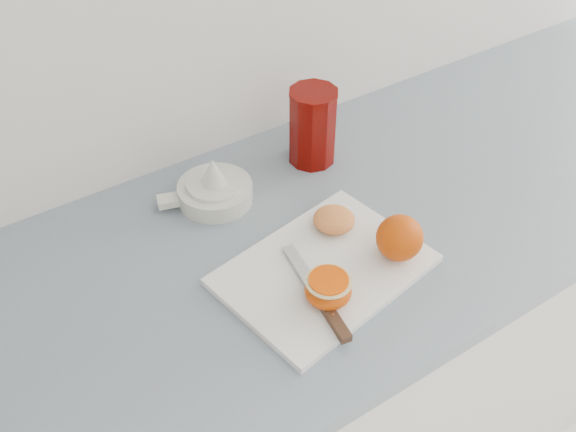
{
  "coord_description": "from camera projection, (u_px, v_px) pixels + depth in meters",
  "views": [
    {
      "loc": [
        -0.73,
        1.04,
        1.65
      ],
      "look_at": [
        -0.31,
        1.69,
        0.96
      ],
      "focal_mm": 40.0,
      "sensor_mm": 36.0,
      "label": 1
    }
  ],
  "objects": [
    {
      "name": "citrus_juicer",
      "position": [
        214.0,
        189.0,
        1.16
      ],
      "size": [
        0.17,
        0.14,
        0.09
      ],
      "color": "white",
      "rests_on": "counter"
    },
    {
      "name": "paring_knife",
      "position": [
        327.0,
        308.0,
        0.96
      ],
      "size": [
        0.05,
        0.21,
        0.01
      ],
      "color": "#4F2F1F",
      "rests_on": "cutting_board"
    },
    {
      "name": "squeezed_shell",
      "position": [
        334.0,
        219.0,
        1.09
      ],
      "size": [
        0.07,
        0.07,
        0.03
      ],
      "color": "orange",
      "rests_on": "cutting_board"
    },
    {
      "name": "counter",
      "position": [
        314.0,
        372.0,
        1.42
      ],
      "size": [
        2.29,
        0.64,
        0.89
      ],
      "color": "white",
      "rests_on": "ground"
    },
    {
      "name": "half_orange",
      "position": [
        328.0,
        289.0,
        0.97
      ],
      "size": [
        0.07,
        0.07,
        0.04
      ],
      "color": "#EB5107",
      "rests_on": "cutting_board"
    },
    {
      "name": "whole_orange",
      "position": [
        400.0,
        238.0,
        1.03
      ],
      "size": [
        0.08,
        0.08,
        0.08
      ],
      "color": "#EB5107",
      "rests_on": "cutting_board"
    },
    {
      "name": "cutting_board",
      "position": [
        324.0,
        270.0,
        1.03
      ],
      "size": [
        0.36,
        0.28,
        0.01
      ],
      "primitive_type": "cube",
      "rotation": [
        0.0,
        0.0,
        0.17
      ],
      "color": "white",
      "rests_on": "counter"
    },
    {
      "name": "red_tumbler",
      "position": [
        312.0,
        129.0,
        1.22
      ],
      "size": [
        0.09,
        0.09,
        0.15
      ],
      "color": "#660400",
      "rests_on": "counter"
    }
  ]
}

